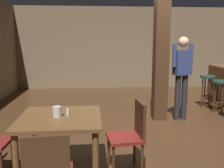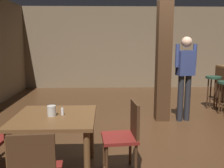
% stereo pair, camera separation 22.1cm
% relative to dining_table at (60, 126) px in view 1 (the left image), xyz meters
% --- Properties ---
extents(ground_plane, '(10.80, 10.80, 0.00)m').
position_rel_dining_table_xyz_m(ground_plane, '(1.78, 1.39, -0.63)').
color(ground_plane, '#422816').
extents(wall_back, '(8.00, 0.10, 2.80)m').
position_rel_dining_table_xyz_m(wall_back, '(1.78, 5.89, 0.77)').
color(wall_back, '#756047').
rests_on(wall_back, ground_plane).
extents(pillar, '(0.28, 0.28, 2.80)m').
position_rel_dining_table_xyz_m(pillar, '(1.80, 2.13, 0.77)').
color(pillar, '#422816').
rests_on(pillar, ground_plane).
extents(dining_table, '(0.96, 0.96, 0.75)m').
position_rel_dining_table_xyz_m(dining_table, '(0.00, 0.00, 0.00)').
color(dining_table, brown).
rests_on(dining_table, ground_plane).
extents(chair_east, '(0.46, 0.46, 0.89)m').
position_rel_dining_table_xyz_m(chair_east, '(0.86, 0.02, -0.12)').
color(chair_east, maroon).
rests_on(chair_east, ground_plane).
extents(napkin_cup, '(0.10, 0.10, 0.13)m').
position_rel_dining_table_xyz_m(napkin_cup, '(-0.03, -0.01, 0.18)').
color(napkin_cup, beige).
rests_on(napkin_cup, dining_table).
extents(salt_shaker, '(0.03, 0.03, 0.09)m').
position_rel_dining_table_xyz_m(salt_shaker, '(0.09, 0.03, 0.16)').
color(salt_shaker, silver).
rests_on(salt_shaker, dining_table).
extents(standing_person, '(0.47, 0.27, 1.72)m').
position_rel_dining_table_xyz_m(standing_person, '(2.23, 2.05, 0.38)').
color(standing_person, navy).
rests_on(standing_person, ground_plane).
extents(bar_stool_mid, '(0.37, 0.37, 0.75)m').
position_rel_dining_table_xyz_m(bar_stool_mid, '(3.31, 2.50, -0.06)').
color(bar_stool_mid, '#1E3828').
rests_on(bar_stool_mid, ground_plane).
extents(bar_stool_far, '(0.37, 0.37, 0.80)m').
position_rel_dining_table_xyz_m(bar_stool_far, '(3.23, 2.96, -0.02)').
color(bar_stool_far, '#1E3828').
rests_on(bar_stool_far, ground_plane).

